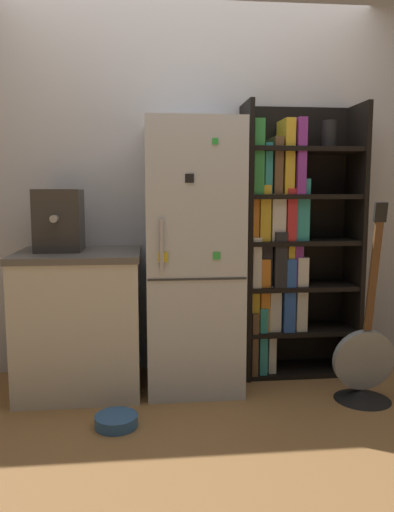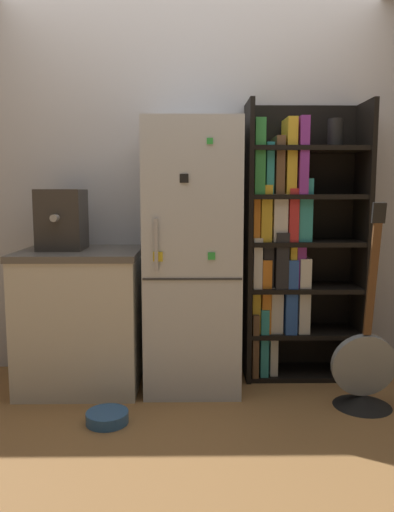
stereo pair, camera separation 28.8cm
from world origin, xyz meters
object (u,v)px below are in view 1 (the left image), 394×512
object	(u,v)px
refrigerator	(192,256)
bookshelf	(285,246)
pet_bowl	(116,420)
espresso_machine	(59,220)
guitar	(364,373)

from	to	relation	value
refrigerator	bookshelf	size ratio (longest dim) A/B	0.92
bookshelf	pet_bowl	world-z (taller)	bookshelf
espresso_machine	pet_bowl	bearing A→B (deg)	-58.90
espresso_machine	pet_bowl	xyz separation A→B (m)	(0.36, -0.60, -1.03)
guitar	pet_bowl	size ratio (longest dim) A/B	5.15
refrigerator	pet_bowl	xyz separation A→B (m)	(-0.46, -0.57, -0.80)
refrigerator	espresso_machine	distance (m)	0.86
refrigerator	bookshelf	xyz separation A→B (m)	(0.65, 0.16, 0.04)
guitar	pet_bowl	xyz separation A→B (m)	(-1.45, -0.19, -0.14)
refrigerator	guitar	bearing A→B (deg)	-21.00
refrigerator	espresso_machine	size ratio (longest dim) A/B	4.40
bookshelf	espresso_machine	world-z (taller)	bookshelf
bookshelf	guitar	world-z (taller)	bookshelf
guitar	pet_bowl	bearing A→B (deg)	-172.47
espresso_machine	guitar	xyz separation A→B (m)	(1.82, -0.41, -0.90)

